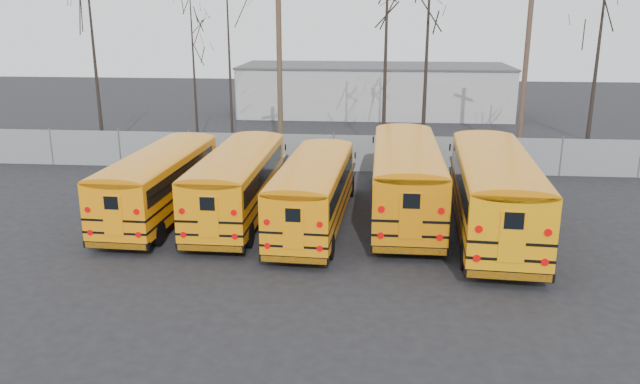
# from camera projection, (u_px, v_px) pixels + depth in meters

# --- Properties ---
(ground) EXTENTS (120.00, 120.00, 0.00)m
(ground) POSITION_uv_depth(u_px,v_px,m) (310.00, 251.00, 22.59)
(ground) COLOR black
(ground) RESTS_ON ground
(fence) EXTENTS (40.00, 0.04, 2.00)m
(fence) POSITION_uv_depth(u_px,v_px,m) (334.00, 153.00, 33.79)
(fence) COLOR gray
(fence) RESTS_ON ground
(distant_building) EXTENTS (22.00, 8.00, 4.00)m
(distant_building) POSITION_uv_depth(u_px,v_px,m) (374.00, 90.00, 52.48)
(distant_building) COLOR #AAABA6
(distant_building) RESTS_ON ground
(bus_a) EXTENTS (2.74, 10.45, 2.90)m
(bus_a) POSITION_uv_depth(u_px,v_px,m) (161.00, 178.00, 25.96)
(bus_a) COLOR black
(bus_a) RESTS_ON ground
(bus_b) EXTENTS (2.53, 10.64, 2.97)m
(bus_b) POSITION_uv_depth(u_px,v_px,m) (239.00, 178.00, 25.82)
(bus_b) COLOR black
(bus_b) RESTS_ON ground
(bus_c) EXTENTS (2.86, 10.35, 2.87)m
(bus_c) POSITION_uv_depth(u_px,v_px,m) (314.00, 187.00, 24.67)
(bus_c) COLOR black
(bus_c) RESTS_ON ground
(bus_d) EXTENTS (2.75, 11.66, 3.26)m
(bus_d) POSITION_uv_depth(u_px,v_px,m) (406.00, 173.00, 25.89)
(bus_d) COLOR black
(bus_d) RESTS_ON ground
(bus_e) EXTENTS (3.44, 11.97, 3.31)m
(bus_e) POSITION_uv_depth(u_px,v_px,m) (494.00, 186.00, 23.86)
(bus_e) COLOR black
(bus_e) RESTS_ON ground
(utility_pole_left) EXTENTS (1.74, 0.64, 10.00)m
(utility_pole_left) POSITION_uv_depth(u_px,v_px,m) (280.00, 70.00, 35.87)
(utility_pole_left) COLOR #4A382A
(utility_pole_left) RESTS_ON ground
(utility_pole_right) EXTENTS (1.68, 0.79, 9.89)m
(utility_pole_right) POSITION_uv_depth(u_px,v_px,m) (525.00, 69.00, 37.07)
(utility_pole_right) COLOR #4C372B
(utility_pole_right) RESTS_ON ground
(tree_0) EXTENTS (0.26, 0.26, 11.71)m
(tree_0) POSITION_uv_depth(u_px,v_px,m) (94.00, 56.00, 36.67)
(tree_0) COLOR black
(tree_0) RESTS_ON ground
(tree_1) EXTENTS (0.26, 0.26, 9.23)m
(tree_1) POSITION_uv_depth(u_px,v_px,m) (194.00, 74.00, 39.20)
(tree_1) COLOR black
(tree_1) RESTS_ON ground
(tree_2) EXTENTS (0.26, 0.26, 11.88)m
(tree_2) POSITION_uv_depth(u_px,v_px,m) (229.00, 53.00, 37.66)
(tree_2) COLOR black
(tree_2) RESTS_ON ground
(tree_3) EXTENTS (0.26, 0.26, 12.74)m
(tree_3) POSITION_uv_depth(u_px,v_px,m) (386.00, 49.00, 34.22)
(tree_3) COLOR black
(tree_3) RESTS_ON ground
(tree_4) EXTENTS (0.26, 0.26, 12.03)m
(tree_4) POSITION_uv_depth(u_px,v_px,m) (427.00, 55.00, 35.46)
(tree_4) COLOR black
(tree_4) RESTS_ON ground
(tree_5) EXTENTS (0.26, 0.26, 11.17)m
(tree_5) POSITION_uv_depth(u_px,v_px,m) (596.00, 66.00, 33.26)
(tree_5) COLOR black
(tree_5) RESTS_ON ground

